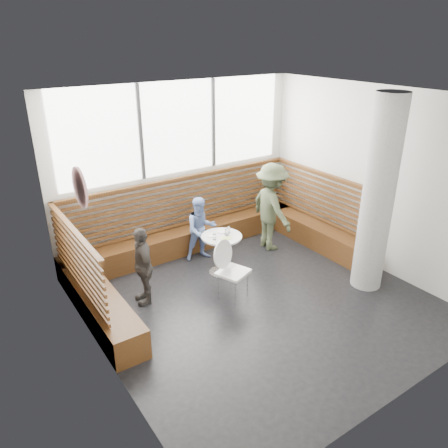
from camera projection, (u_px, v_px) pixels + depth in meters
room at (262, 209)px, 6.37m from camera, size 5.00×5.00×3.20m
booth at (201, 239)px, 8.19m from camera, size 5.00×2.50×1.44m
concrete_column at (378, 196)px, 6.87m from camera, size 0.50×0.50×3.20m
wall_art at (80, 187)px, 5.12m from camera, size 0.03×0.50×0.50m
cafe_table at (222, 246)px, 7.65m from camera, size 0.71×0.71×0.73m
cafe_chair at (230, 265)px, 6.93m from camera, size 0.47×0.46×0.99m
adult_man at (271, 207)px, 8.45m from camera, size 0.76×1.18×1.73m
child_back at (201, 229)px, 8.12m from camera, size 0.68×0.58×1.22m
child_left at (143, 266)px, 6.79m from camera, size 0.43×0.79×1.28m
plate_near at (211, 235)px, 7.57m from camera, size 0.18×0.18×0.01m
plate_far at (222, 231)px, 7.73m from camera, size 0.20×0.20×0.01m
glass_left at (214, 237)px, 7.41m from camera, size 0.06×0.06×0.10m
glass_mid at (227, 232)px, 7.58m from camera, size 0.07×0.07×0.12m
glass_right at (228, 230)px, 7.68m from camera, size 0.06×0.06×0.10m
menu_card at (226, 238)px, 7.47m from camera, size 0.22×0.17×0.00m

